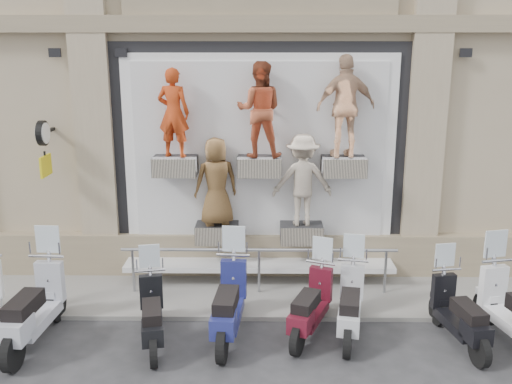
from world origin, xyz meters
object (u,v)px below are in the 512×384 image
guard_rail (259,272)px  scooter_d (151,302)px  clock_sign_bracket (44,141)px  scooter_e (229,289)px  scooter_g (351,292)px  scooter_h (460,301)px  scooter_c (32,293)px  scooter_f (311,293)px

guard_rail → scooter_d: scooter_d is taller
clock_sign_bracket → scooter_e: bearing=-30.1°
guard_rail → scooter_g: scooter_g is taller
guard_rail → scooter_d: size_ratio=2.88×
guard_rail → scooter_h: 3.52m
scooter_c → guard_rail: bearing=30.2°
guard_rail → scooter_e: scooter_e is taller
scooter_c → scooter_f: (4.26, 0.31, -0.12)m
scooter_e → scooter_d: bearing=-164.4°
scooter_e → scooter_g: (1.91, 0.09, -0.07)m
scooter_e → scooter_g: bearing=7.4°
clock_sign_bracket → scooter_c: (0.47, -2.21, -1.95)m
scooter_e → scooter_f: (1.29, 0.10, -0.09)m
scooter_e → scooter_h: (3.54, -0.16, -0.10)m
scooter_f → scooter_g: size_ratio=0.98×
guard_rail → scooter_f: bearing=-60.0°
clock_sign_bracket → scooter_f: 5.50m
guard_rail → scooter_d: 2.41m
clock_sign_bracket → scooter_g: clock_sign_bracket is taller
scooter_e → scooter_f: 1.30m
scooter_e → scooter_c: bearing=-171.2°
scooter_g → scooter_h: bearing=2.1°
clock_sign_bracket → scooter_e: clock_sign_bracket is taller
scooter_d → clock_sign_bracket: bearing=124.3°
guard_rail → scooter_h: bearing=-28.8°
scooter_c → scooter_g: 4.89m
scooter_f → guard_rail: bearing=141.8°
guard_rail → scooter_c: (-3.43, -1.75, 0.38)m
scooter_f → scooter_c: bearing=-154.0°
clock_sign_bracket → scooter_c: size_ratio=0.49×
scooter_e → scooter_g: 1.92m
clock_sign_bracket → scooter_h: size_ratio=0.58×
scooter_e → scooter_g: size_ratio=1.09×
clock_sign_bracket → scooter_g: bearing=-19.6°
scooter_c → clock_sign_bracket: bearing=105.1°
scooter_c → scooter_f: size_ratio=1.17×
scooter_c → scooter_e: scooter_c is taller
guard_rail → scooter_h: (3.07, -1.69, 0.25)m
guard_rail → scooter_g: bearing=-44.7°
scooter_c → scooter_e: bearing=7.4°
guard_rail → clock_sign_bracket: bearing=173.2°
guard_rail → scooter_f: (0.83, -1.43, 0.26)m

